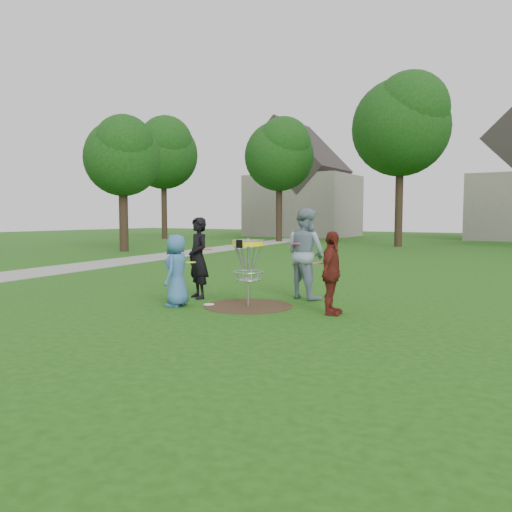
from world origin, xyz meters
The scene contains 11 objects.
ground centered at (0.00, 0.00, 0.00)m, with size 100.00×100.00×0.00m, color #19470F.
dirt_patch centered at (0.00, 0.00, 0.00)m, with size 1.80×1.80×0.01m, color #47331E.
concrete_path centered at (-10.00, 8.00, 0.01)m, with size 2.20×40.00×0.02m, color #9E9E99.
player_blue centered at (-1.23, -0.75, 0.73)m, with size 0.71×0.46×1.46m, color #376698.
player_black centered at (-1.46, 0.24, 0.90)m, with size 0.66×0.43×1.80m, color black.
player_grey centered at (0.55, 1.49, 1.00)m, with size 0.97×0.76×2.00m, color gray.
player_maroon centered at (1.78, 0.07, 0.77)m, with size 0.91×0.38×1.55m, color maroon.
disc_on_grass centered at (-0.76, -0.32, 0.01)m, with size 0.22×0.22×0.02m, color white.
disc_golf_basket centered at (0.00, 0.00, 1.02)m, with size 0.66×0.67×1.38m.
held_discs centered at (-0.06, 0.22, 1.04)m, with size 2.90×2.06×0.35m.
tree_row centered at (0.44, 20.67, 6.21)m, with size 51.20×17.42×9.90m.
Camera 1 is at (5.37, -8.44, 1.82)m, focal length 35.00 mm.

